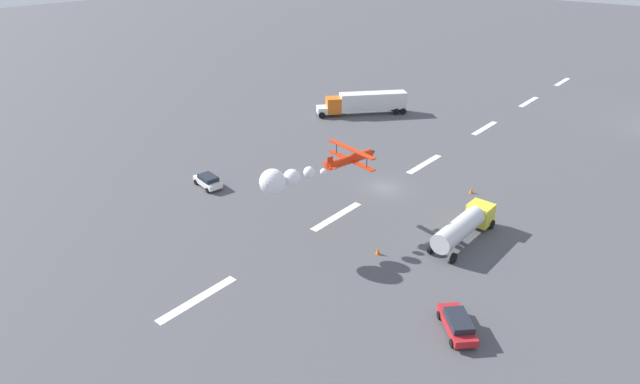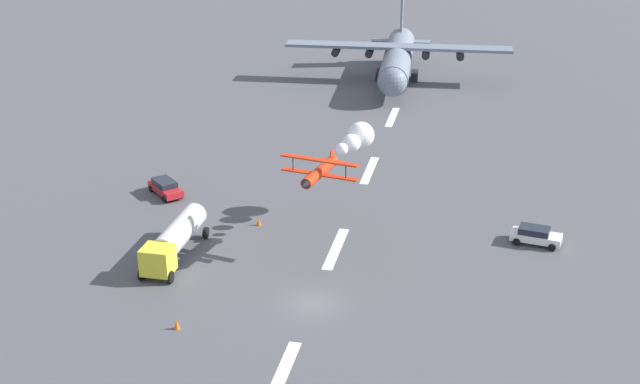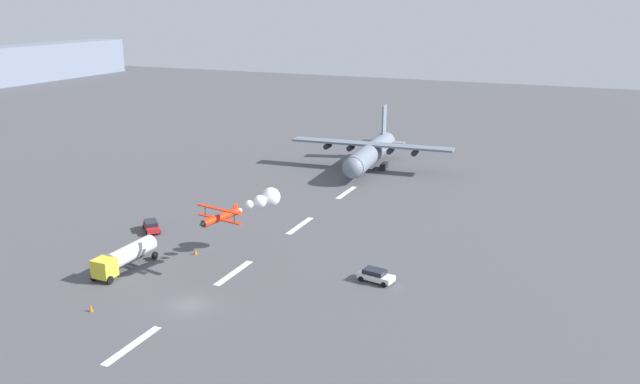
{
  "view_description": "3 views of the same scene",
  "coord_description": "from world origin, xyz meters",
  "px_view_note": "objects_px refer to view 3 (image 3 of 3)",
  "views": [
    {
      "loc": [
        48.24,
        30.73,
        27.95
      ],
      "look_at": [
        12.88,
        0.46,
        4.46
      ],
      "focal_mm": 28.78,
      "sensor_mm": 36.0,
      "label": 1
    },
    {
      "loc": [
        -54.51,
        -12.04,
        32.54
      ],
      "look_at": [
        9.17,
        1.33,
        5.29
      ],
      "focal_mm": 47.5,
      "sensor_mm": 36.0,
      "label": 2
    },
    {
      "loc": [
        -53.11,
        -38.86,
        31.82
      ],
      "look_at": [
        35.9,
        0.0,
        3.21
      ],
      "focal_mm": 36.18,
      "sensor_mm": 36.0,
      "label": 3
    }
  ],
  "objects_px": {
    "followme_car_yellow": "(376,275)",
    "traffic_cone_far": "(195,252)",
    "fuel_tanker_truck": "(125,256)",
    "stunt_biplane_red": "(257,203)",
    "traffic_cone_near": "(91,308)",
    "airport_staff_sedan": "(151,226)",
    "cargo_transport_plane": "(369,154)"
  },
  "relations": [
    {
      "from": "followme_car_yellow",
      "to": "traffic_cone_far",
      "type": "relative_size",
      "value": 6.05
    },
    {
      "from": "fuel_tanker_truck",
      "to": "traffic_cone_far",
      "type": "xyz_separation_m",
      "value": [
        7.68,
        -5.08,
        -1.37
      ]
    },
    {
      "from": "stunt_biplane_red",
      "to": "traffic_cone_near",
      "type": "xyz_separation_m",
      "value": [
        -21.2,
        8.71,
        -6.88
      ]
    },
    {
      "from": "followme_car_yellow",
      "to": "traffic_cone_near",
      "type": "relative_size",
      "value": 6.05
    },
    {
      "from": "fuel_tanker_truck",
      "to": "traffic_cone_near",
      "type": "height_order",
      "value": "fuel_tanker_truck"
    },
    {
      "from": "traffic_cone_near",
      "to": "traffic_cone_far",
      "type": "bearing_deg",
      "value": -3.07
    },
    {
      "from": "stunt_biplane_red",
      "to": "airport_staff_sedan",
      "type": "height_order",
      "value": "stunt_biplane_red"
    },
    {
      "from": "stunt_biplane_red",
      "to": "fuel_tanker_truck",
      "type": "bearing_deg",
      "value": 129.74
    },
    {
      "from": "traffic_cone_far",
      "to": "followme_car_yellow",
      "type": "bearing_deg",
      "value": -87.0
    },
    {
      "from": "fuel_tanker_truck",
      "to": "cargo_transport_plane",
      "type": "bearing_deg",
      "value": -10.96
    },
    {
      "from": "followme_car_yellow",
      "to": "airport_staff_sedan",
      "type": "relative_size",
      "value": 1.0
    },
    {
      "from": "cargo_transport_plane",
      "to": "traffic_cone_near",
      "type": "xyz_separation_m",
      "value": [
        -69.04,
        7.23,
        -3.03
      ]
    },
    {
      "from": "traffic_cone_near",
      "to": "traffic_cone_far",
      "type": "height_order",
      "value": "same"
    },
    {
      "from": "fuel_tanker_truck",
      "to": "traffic_cone_far",
      "type": "bearing_deg",
      "value": -33.49
    },
    {
      "from": "cargo_transport_plane",
      "to": "fuel_tanker_truck",
      "type": "xyz_separation_m",
      "value": [
        -58.5,
        11.33,
        -1.66
      ]
    },
    {
      "from": "fuel_tanker_truck",
      "to": "traffic_cone_far",
      "type": "relative_size",
      "value": 12.95
    },
    {
      "from": "traffic_cone_far",
      "to": "airport_staff_sedan",
      "type": "bearing_deg",
      "value": 65.47
    },
    {
      "from": "cargo_transport_plane",
      "to": "airport_staff_sedan",
      "type": "relative_size",
      "value": 7.15
    },
    {
      "from": "cargo_transport_plane",
      "to": "traffic_cone_near",
      "type": "distance_m",
      "value": 69.49
    },
    {
      "from": "cargo_transport_plane",
      "to": "stunt_biplane_red",
      "type": "distance_m",
      "value": 48.02
    },
    {
      "from": "stunt_biplane_red",
      "to": "followme_car_yellow",
      "type": "height_order",
      "value": "stunt_biplane_red"
    },
    {
      "from": "followme_car_yellow",
      "to": "traffic_cone_near",
      "type": "bearing_deg",
      "value": 127.42
    },
    {
      "from": "cargo_transport_plane",
      "to": "followme_car_yellow",
      "type": "height_order",
      "value": "cargo_transport_plane"
    },
    {
      "from": "traffic_cone_near",
      "to": "traffic_cone_far",
      "type": "distance_m",
      "value": 18.25
    },
    {
      "from": "cargo_transport_plane",
      "to": "traffic_cone_far",
      "type": "relative_size",
      "value": 43.18
    },
    {
      "from": "cargo_transport_plane",
      "to": "traffic_cone_near",
      "type": "height_order",
      "value": "cargo_transport_plane"
    },
    {
      "from": "stunt_biplane_red",
      "to": "cargo_transport_plane",
      "type": "bearing_deg",
      "value": 1.78
    },
    {
      "from": "followme_car_yellow",
      "to": "traffic_cone_far",
      "type": "bearing_deg",
      "value": 93.0
    },
    {
      "from": "airport_staff_sedan",
      "to": "traffic_cone_far",
      "type": "bearing_deg",
      "value": -114.53
    },
    {
      "from": "followme_car_yellow",
      "to": "airport_staff_sedan",
      "type": "xyz_separation_m",
      "value": [
        3.71,
        35.46,
        0.0
      ]
    },
    {
      "from": "cargo_transport_plane",
      "to": "fuel_tanker_truck",
      "type": "bearing_deg",
      "value": 169.04
    },
    {
      "from": "traffic_cone_near",
      "to": "traffic_cone_far",
      "type": "relative_size",
      "value": 1.0
    }
  ]
}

